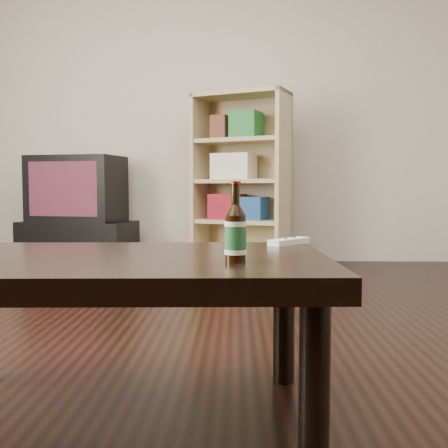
{
  "coord_description": "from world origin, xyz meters",
  "views": [
    {
      "loc": [
        0.37,
        -1.73,
        0.67
      ],
      "look_at": [
        0.34,
        -0.37,
        0.57
      ],
      "focal_mm": 42.0,
      "sensor_mm": 36.0,
      "label": 1
    }
  ],
  "objects_px": {
    "tv": "(77,189)",
    "remote": "(289,241)",
    "beer_bottle": "(236,234)",
    "coffee_table": "(105,278)",
    "bookshelf": "(241,178)",
    "tv_stand": "(78,243)"
  },
  "relations": [
    {
      "from": "tv_stand",
      "to": "bookshelf",
      "type": "height_order",
      "value": "bookshelf"
    },
    {
      "from": "beer_bottle",
      "to": "remote",
      "type": "height_order",
      "value": "beer_bottle"
    },
    {
      "from": "coffee_table",
      "to": "tv_stand",
      "type": "bearing_deg",
      "value": 108.36
    },
    {
      "from": "bookshelf",
      "to": "coffee_table",
      "type": "distance_m",
      "value": 2.94
    },
    {
      "from": "coffee_table",
      "to": "bookshelf",
      "type": "bearing_deg",
      "value": 81.91
    },
    {
      "from": "beer_bottle",
      "to": "coffee_table",
      "type": "bearing_deg",
      "value": 163.38
    },
    {
      "from": "tv",
      "to": "remote",
      "type": "height_order",
      "value": "tv"
    },
    {
      "from": "tv",
      "to": "coffee_table",
      "type": "relative_size",
      "value": 0.64
    },
    {
      "from": "bookshelf",
      "to": "remote",
      "type": "height_order",
      "value": "bookshelf"
    },
    {
      "from": "coffee_table",
      "to": "beer_bottle",
      "type": "relative_size",
      "value": 6.13
    },
    {
      "from": "tv_stand",
      "to": "bookshelf",
      "type": "xyz_separation_m",
      "value": [
        1.4,
        -0.09,
        0.56
      ]
    },
    {
      "from": "coffee_table",
      "to": "remote",
      "type": "distance_m",
      "value": 0.64
    },
    {
      "from": "tv",
      "to": "bookshelf",
      "type": "relative_size",
      "value": 0.57
    },
    {
      "from": "beer_bottle",
      "to": "remote",
      "type": "bearing_deg",
      "value": 66.88
    },
    {
      "from": "coffee_table",
      "to": "beer_bottle",
      "type": "bearing_deg",
      "value": -16.62
    },
    {
      "from": "tv_stand",
      "to": "bookshelf",
      "type": "relative_size",
      "value": 0.65
    },
    {
      "from": "remote",
      "to": "tv",
      "type": "bearing_deg",
      "value": 162.0
    },
    {
      "from": "tv",
      "to": "bookshelf",
      "type": "xyz_separation_m",
      "value": [
        1.4,
        -0.09,
        0.09
      ]
    },
    {
      "from": "remote",
      "to": "bookshelf",
      "type": "bearing_deg",
      "value": 135.09
    },
    {
      "from": "bookshelf",
      "to": "beer_bottle",
      "type": "height_order",
      "value": "bookshelf"
    },
    {
      "from": "tv_stand",
      "to": "bookshelf",
      "type": "distance_m",
      "value": 1.51
    },
    {
      "from": "remote",
      "to": "tv_stand",
      "type": "bearing_deg",
      "value": 161.98
    }
  ]
}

